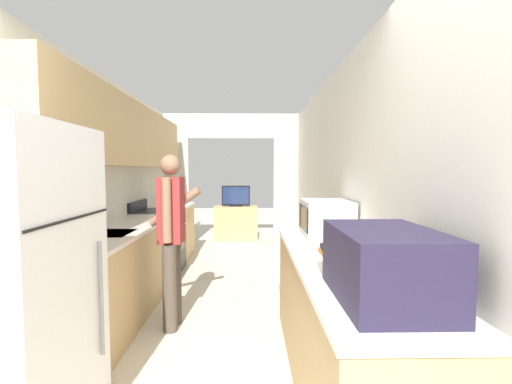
% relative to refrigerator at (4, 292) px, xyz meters
% --- Properties ---
extents(wall_left, '(0.38, 7.80, 2.50)m').
position_rel_refrigerator_xyz_m(wall_left, '(-0.30, 1.84, 0.68)').
color(wall_left, silver).
rests_on(wall_left, ground_plane).
extents(wall_right, '(0.06, 7.80, 2.50)m').
position_rel_refrigerator_xyz_m(wall_right, '(2.17, 1.39, 0.40)').
color(wall_right, silver).
rests_on(wall_right, ground_plane).
extents(wall_far_with_doorway, '(2.90, 0.06, 2.50)m').
position_rel_refrigerator_xyz_m(wall_far_with_doorway, '(0.89, 4.71, 0.59)').
color(wall_far_with_doorway, silver).
rests_on(wall_far_with_doorway, ground_plane).
extents(counter_left, '(0.62, 4.01, 0.89)m').
position_rel_refrigerator_xyz_m(counter_left, '(-0.06, 2.25, -0.40)').
color(counter_left, tan).
rests_on(counter_left, ground_plane).
extents(counter_right, '(0.62, 2.25, 0.89)m').
position_rel_refrigerator_xyz_m(counter_right, '(1.84, 0.48, -0.40)').
color(counter_right, tan).
rests_on(counter_right, ground_plane).
extents(refrigerator, '(0.75, 0.80, 1.69)m').
position_rel_refrigerator_xyz_m(refrigerator, '(0.00, 0.00, 0.00)').
color(refrigerator, white).
rests_on(refrigerator, ground_plane).
extents(range_oven, '(0.66, 0.74, 1.03)m').
position_rel_refrigerator_xyz_m(range_oven, '(-0.05, 3.11, -0.40)').
color(range_oven, black).
rests_on(range_oven, ground_plane).
extents(person, '(0.51, 0.38, 1.60)m').
position_rel_refrigerator_xyz_m(person, '(0.52, 1.40, 0.01)').
color(person, '#4C4238').
rests_on(person, ground_plane).
extents(suitcase, '(0.42, 0.64, 0.32)m').
position_rel_refrigerator_xyz_m(suitcase, '(1.84, -0.24, 0.20)').
color(suitcase, '#231E38').
rests_on(suitcase, counter_right).
extents(microwave, '(0.41, 0.52, 0.31)m').
position_rel_refrigerator_xyz_m(microwave, '(1.92, 1.28, 0.19)').
color(microwave, white).
rests_on(microwave, counter_right).
extents(book_stack, '(0.25, 0.32, 0.06)m').
position_rel_refrigerator_xyz_m(book_stack, '(1.84, 0.53, 0.07)').
color(book_stack, '#C67028').
rests_on(book_stack, counter_right).
extents(tv_cabinet, '(0.89, 0.42, 0.71)m').
position_rel_refrigerator_xyz_m(tv_cabinet, '(0.95, 5.34, -0.49)').
color(tv_cabinet, tan).
rests_on(tv_cabinet, ground_plane).
extents(television, '(0.58, 0.16, 0.43)m').
position_rel_refrigerator_xyz_m(television, '(0.95, 5.30, 0.07)').
color(television, black).
rests_on(television, tv_cabinet).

